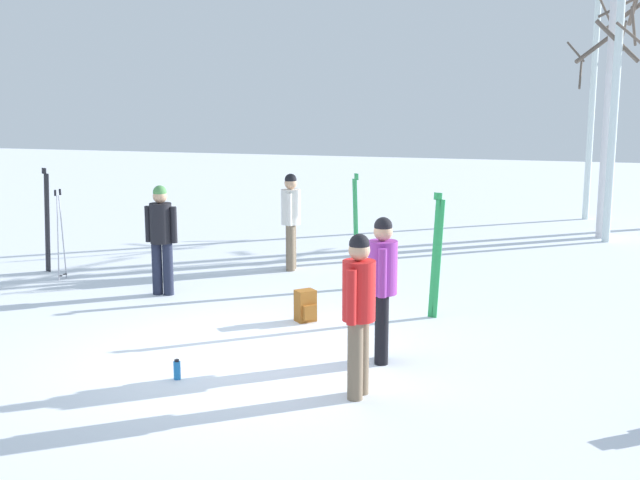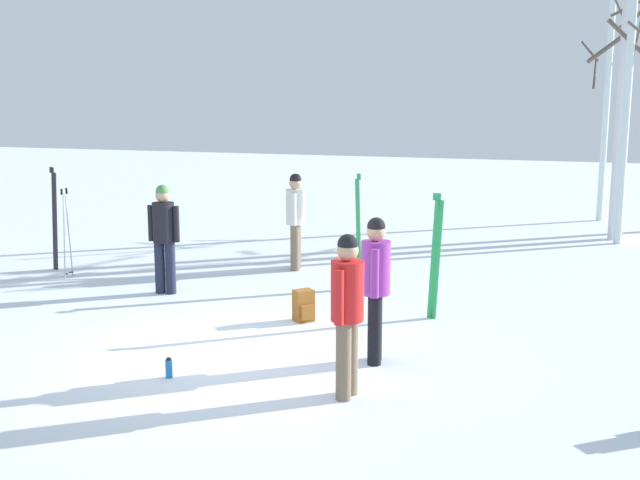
% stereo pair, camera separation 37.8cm
% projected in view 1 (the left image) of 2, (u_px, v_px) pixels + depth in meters
% --- Properties ---
extents(ground_plane, '(60.00, 60.00, 0.00)m').
position_uv_depth(ground_plane, '(249.00, 355.00, 9.61)').
color(ground_plane, white).
extents(person_0, '(0.52, 0.34, 1.72)m').
position_uv_depth(person_0, '(161.00, 233.00, 12.32)').
color(person_0, '#1E2338').
rests_on(person_0, ground_plane).
extents(person_1, '(0.34, 0.51, 1.72)m').
position_uv_depth(person_1, '(291.00, 215.00, 14.09)').
color(person_1, '#72604C').
rests_on(person_1, ground_plane).
extents(person_2, '(0.34, 0.51, 1.72)m').
position_uv_depth(person_2, '(382.00, 280.00, 9.21)').
color(person_2, black).
rests_on(person_2, ground_plane).
extents(person_3, '(0.34, 0.52, 1.72)m').
position_uv_depth(person_3, '(359.00, 305.00, 8.13)').
color(person_3, '#72604C').
rests_on(person_3, ground_plane).
extents(ski_pair_planted_0, '(0.18, 0.21, 1.86)m').
position_uv_depth(ski_pair_planted_0, '(356.00, 232.00, 12.76)').
color(ski_pair_planted_0, green).
rests_on(ski_pair_planted_0, ground_plane).
extents(ski_pair_planted_1, '(0.24, 0.11, 1.83)m').
position_uv_depth(ski_pair_planted_1, '(47.00, 221.00, 13.91)').
color(ski_pair_planted_1, black).
rests_on(ski_pair_planted_1, ground_plane).
extents(ski_pair_planted_2, '(0.21, 0.06, 1.77)m').
position_uv_depth(ski_pair_planted_2, '(436.00, 256.00, 11.05)').
color(ski_pair_planted_2, green).
rests_on(ski_pair_planted_2, ground_plane).
extents(ski_poles_0, '(0.07, 0.24, 1.53)m').
position_uv_depth(ski_poles_0, '(60.00, 232.00, 13.39)').
color(ski_poles_0, '#B2B2BC').
rests_on(ski_poles_0, ground_plane).
extents(backpack_1, '(0.35, 0.34, 0.44)m').
position_uv_depth(backpack_1, '(306.00, 306.00, 11.00)').
color(backpack_1, '#99591E').
rests_on(backpack_1, ground_plane).
extents(water_bottle_0, '(0.08, 0.08, 0.23)m').
position_uv_depth(water_bottle_0, '(177.00, 370.00, 8.78)').
color(water_bottle_0, '#1E72BF').
rests_on(water_bottle_0, ground_plane).
extents(birch_tree_0, '(1.34, 1.31, 5.75)m').
position_uv_depth(birch_tree_0, '(593.00, 97.00, 19.42)').
color(birch_tree_0, silver).
rests_on(birch_tree_0, ground_plane).
extents(birch_tree_1, '(1.58, 1.32, 5.63)m').
position_uv_depth(birch_tree_1, '(611.00, 99.00, 16.91)').
color(birch_tree_1, silver).
rests_on(birch_tree_1, ground_plane).
extents(birch_tree_2, '(1.29, 1.29, 6.68)m').
position_uv_depth(birch_tree_2, '(616.00, 80.00, 16.33)').
color(birch_tree_2, silver).
rests_on(birch_tree_2, ground_plane).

